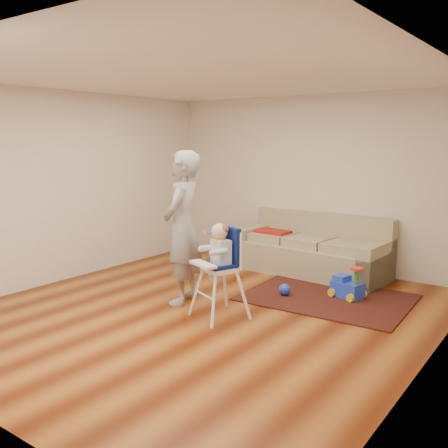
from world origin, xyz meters
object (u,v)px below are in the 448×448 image
Objects in this scene: sofa at (310,245)px; side_table at (236,247)px; toy_ball at (284,289)px; high_chair at (220,272)px; adult at (182,228)px; ride_on_toy at (348,281)px.

sofa is 1.38m from side_table.
side_table is 3.00× the size of toy_ball.
sofa reaches higher than side_table.
side_table is at bearing 142.54° from toy_ball.
high_chair is (0.02, -2.34, 0.09)m from sofa.
adult reaches higher than high_chair.
sofa is 2.34m from high_chair.
toy_ball is 1.57m from adult.
toy_ball is (0.25, -1.23, -0.35)m from sofa.
toy_ball is 1.22m from high_chair.
sofa is at bearing 142.39° from adult.
toy_ball is 0.14× the size of high_chair.
sofa is 2.33m from adult.
ride_on_toy is at bearing 80.77° from high_chair.
adult is at bearing -72.36° from side_table.
sofa is at bearing 152.59° from ride_on_toy.
side_table reaches higher than toy_ball.
side_table is 2.75m from high_chair.
ride_on_toy is 1.80m from high_chair.
adult reaches higher than ride_on_toy.
sofa is 5.62× the size of ride_on_toy.
high_chair is (-0.23, -1.11, 0.44)m from toy_ball.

